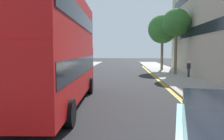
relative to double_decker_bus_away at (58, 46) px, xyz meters
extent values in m
cube|color=#9E9991|center=(8.71, 5.30, -2.96)|extent=(4.00, 80.00, 0.14)
cube|color=#9E9991|center=(-4.29, 5.30, -2.96)|extent=(4.00, 80.00, 0.14)
cube|color=yellow|center=(6.61, 3.30, -3.03)|extent=(0.10, 56.00, 0.01)
cube|color=yellow|center=(6.45, 3.30, -3.03)|extent=(0.10, 56.00, 0.01)
cube|color=red|center=(0.00, 0.00, -1.29)|extent=(2.98, 10.90, 2.60)
cube|color=red|center=(0.00, 0.00, 1.26)|extent=(2.92, 10.68, 2.50)
cube|color=black|center=(0.00, 0.00, -0.99)|extent=(2.99, 10.47, 0.84)
cube|color=black|center=(0.00, 0.00, 1.36)|extent=(2.97, 10.25, 0.80)
cube|color=yellow|center=(-0.24, 5.37, 0.26)|extent=(2.00, 0.15, 0.44)
cylinder|color=black|center=(-1.40, 3.29, -2.51)|extent=(0.35, 1.05, 1.04)
cylinder|color=black|center=(1.10, 3.40, -2.51)|extent=(0.35, 1.05, 1.04)
cylinder|color=black|center=(-1.10, -3.40, -2.51)|extent=(0.35, 1.05, 1.04)
cylinder|color=black|center=(1.40, -3.29, -2.51)|extent=(0.35, 1.05, 1.04)
cylinder|color=#2D2D38|center=(9.78, 12.14, -2.46)|extent=(0.22, 0.22, 0.85)
cube|color=#26262B|center=(9.78, 12.14, -1.76)|extent=(0.34, 0.22, 0.56)
sphere|color=beige|center=(9.78, 12.14, -1.37)|extent=(0.20, 0.20, 0.20)
cylinder|color=#6B6047|center=(9.09, 15.16, -0.44)|extent=(0.33, 0.33, 4.90)
cylinder|color=#6B6047|center=(9.70, 14.99, 2.45)|extent=(0.46, 1.29, 0.96)
cylinder|color=#6B6047|center=(8.81, 15.61, 2.38)|extent=(1.01, 0.69, 0.83)
cylinder|color=#6B6047|center=(8.80, 14.76, 2.35)|extent=(0.90, 0.71, 0.77)
sphere|color=#33702D|center=(9.09, 15.16, 2.95)|extent=(3.14, 3.14, 3.14)
cylinder|color=#6B6047|center=(8.54, 21.43, -0.64)|extent=(0.36, 0.36, 4.49)
cylinder|color=#6B6047|center=(9.18, 21.44, 2.05)|extent=(0.14, 1.33, 0.98)
cylinder|color=#6B6047|center=(8.35, 21.88, 1.95)|extent=(1.00, 0.52, 0.78)
cylinder|color=#6B6047|center=(8.19, 21.01, 1.98)|extent=(0.96, 0.81, 0.85)
sphere|color=#33702D|center=(8.54, 21.43, 2.81)|extent=(4.02, 4.02, 4.02)
cube|color=black|center=(10.69, 11.59, 1.84)|extent=(0.04, 24.64, 1.00)
camera|label=1|loc=(3.40, -11.27, -0.27)|focal=36.57mm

